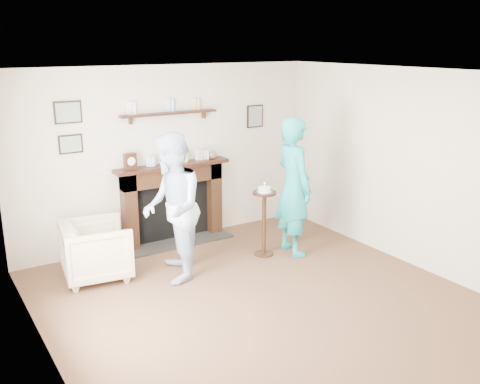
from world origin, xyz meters
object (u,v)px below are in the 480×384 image
at_px(man, 175,278).
at_px(woman, 292,252).
at_px(armchair, 98,277).
at_px(pedestal_table, 264,211).

relative_size(man, woman, 0.96).
bearing_deg(woman, armchair, 83.29).
relative_size(armchair, pedestal_table, 0.77).
relative_size(woman, pedestal_table, 1.83).
distance_m(man, pedestal_table, 1.49).
height_order(armchair, woman, woman).
xyz_separation_m(woman, pedestal_table, (-0.38, 0.13, 0.63)).
bearing_deg(pedestal_table, woman, -19.55).
height_order(man, pedestal_table, pedestal_table).
relative_size(armchair, woman, 0.42).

